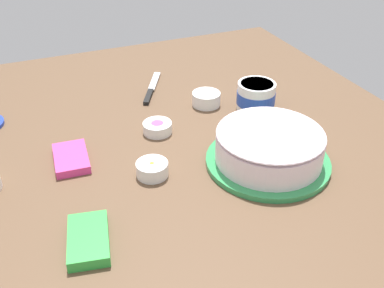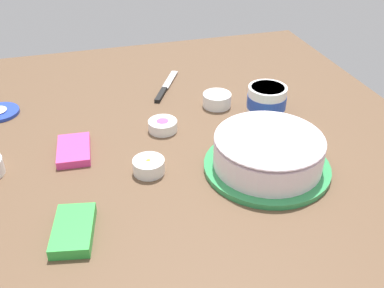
% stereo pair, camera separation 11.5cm
% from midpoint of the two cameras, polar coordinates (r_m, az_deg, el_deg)
% --- Properties ---
extents(ground_plane, '(1.54, 1.54, 0.00)m').
position_cam_midpoint_polar(ground_plane, '(1.19, -2.07, -0.66)').
color(ground_plane, brown).
extents(frosted_cake, '(0.31, 0.31, 0.11)m').
position_cam_midpoint_polar(frosted_cake, '(1.11, 12.63, -1.12)').
color(frosted_cake, '#339351').
rests_on(frosted_cake, ground_plane).
extents(frosting_tub, '(0.12, 0.12, 0.08)m').
position_cam_midpoint_polar(frosting_tub, '(1.37, 11.91, 5.52)').
color(frosting_tub, white).
rests_on(frosting_tub, ground_plane).
extents(spreading_knife, '(0.22, 0.13, 0.01)m').
position_cam_midpoint_polar(spreading_knife, '(1.49, -1.30, 7.06)').
color(spreading_knife, silver).
rests_on(spreading_knife, ground_plane).
extents(sprinkle_bowl_green, '(0.09, 0.09, 0.04)m').
position_cam_midpoint_polar(sprinkle_bowl_green, '(1.39, 5.57, 5.61)').
color(sprinkle_bowl_green, white).
rests_on(sprinkle_bowl_green, ground_plane).
extents(sprinkle_bowl_yellow, '(0.08, 0.08, 0.04)m').
position_cam_midpoint_polar(sprinkle_bowl_yellow, '(1.09, -2.58, -2.87)').
color(sprinkle_bowl_yellow, white).
rests_on(sprinkle_bowl_yellow, ground_plane).
extents(sprinkle_bowl_rainbow, '(0.08, 0.08, 0.03)m').
position_cam_midpoint_polar(sprinkle_bowl_rainbow, '(1.26, -1.17, 2.35)').
color(sprinkle_bowl_rainbow, white).
rests_on(sprinkle_bowl_rainbow, ground_plane).
extents(candy_box_lower, '(0.14, 0.09, 0.02)m').
position_cam_midpoint_polar(candy_box_lower, '(1.19, -12.23, -0.86)').
color(candy_box_lower, '#E53D8E').
rests_on(candy_box_lower, ground_plane).
extents(candy_box_upper, '(0.15, 0.11, 0.03)m').
position_cam_midpoint_polar(candy_box_upper, '(0.95, -11.55, -10.86)').
color(candy_box_upper, green).
rests_on(candy_box_upper, ground_plane).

